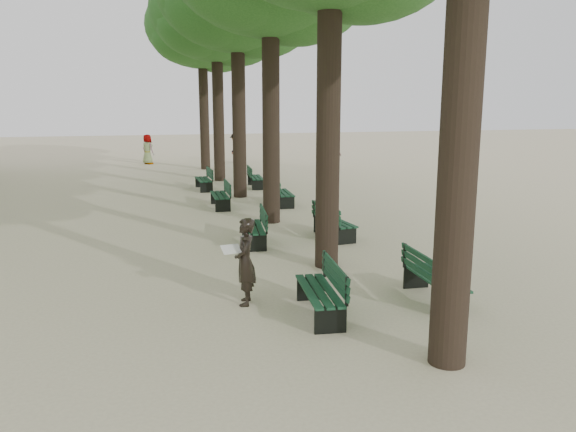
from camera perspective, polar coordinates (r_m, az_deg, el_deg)
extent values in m
plane|color=beige|center=(9.57, 1.50, -10.69)|extent=(120.00, 120.00, 0.00)
cylinder|color=#33261C|center=(7.69, 17.31, 12.05)|extent=(0.52, 0.52, 7.50)
cylinder|color=#33261C|center=(12.20, 4.16, 12.06)|extent=(0.52, 0.52, 7.50)
cylinder|color=#33261C|center=(16.98, -1.75, 11.87)|extent=(0.52, 0.52, 7.50)
cylinder|color=#33261C|center=(21.86, -5.04, 11.70)|extent=(0.52, 0.52, 7.50)
cylinder|color=#33261C|center=(26.79, -7.12, 11.58)|extent=(0.52, 0.52, 7.50)
ellipsoid|color=#21591E|center=(27.10, -7.34, 19.96)|extent=(6.00, 6.00, 4.50)
cylinder|color=#33261C|center=(31.74, -8.55, 11.49)|extent=(0.52, 0.52, 7.50)
ellipsoid|color=#21591E|center=(32.00, -8.77, 18.58)|extent=(6.00, 6.00, 4.50)
cube|color=black|center=(9.77, 3.14, -8.82)|extent=(0.73, 1.85, 0.45)
cube|color=#0D321F|center=(9.69, 3.15, -7.57)|extent=(0.75, 1.85, 0.04)
cube|color=#0D321F|center=(9.67, 4.80, -5.96)|extent=(0.25, 1.79, 0.40)
cube|color=black|center=(14.62, -3.58, -1.99)|extent=(0.76, 1.85, 0.45)
cube|color=#0D321F|center=(14.57, -3.59, -1.13)|extent=(0.78, 1.86, 0.04)
cube|color=#0D321F|center=(14.54, -2.50, -0.06)|extent=(0.29, 1.79, 0.40)
cube|color=black|center=(19.85, -6.95, 1.48)|extent=(0.61, 1.82, 0.45)
cube|color=#0D321F|center=(19.81, -6.96, 2.13)|extent=(0.63, 1.82, 0.04)
cube|color=#0D321F|center=(19.80, -6.18, 2.93)|extent=(0.13, 1.80, 0.40)
cube|color=black|center=(24.11, -8.59, 3.18)|extent=(0.53, 1.80, 0.45)
cube|color=#0D321F|center=(24.08, -8.61, 3.71)|extent=(0.55, 1.80, 0.04)
cube|color=#0D321F|center=(24.08, -7.96, 4.37)|extent=(0.05, 1.80, 0.40)
cube|color=black|center=(10.78, 14.70, -7.23)|extent=(0.65, 1.83, 0.45)
cube|color=#0D321F|center=(10.71, 14.76, -6.09)|extent=(0.67, 1.83, 0.04)
cube|color=#0D321F|center=(10.52, 13.47, -4.81)|extent=(0.17, 1.80, 0.40)
cube|color=black|center=(15.34, 4.77, -1.37)|extent=(0.67, 1.84, 0.45)
cube|color=#0D321F|center=(15.30, 4.79, -0.55)|extent=(0.69, 1.84, 0.04)
cube|color=#0D321F|center=(15.13, 3.85, 0.37)|extent=(0.19, 1.80, 0.40)
cube|color=black|center=(20.24, -0.46, 1.76)|extent=(0.67, 1.84, 0.45)
cube|color=#0D321F|center=(20.20, -0.46, 2.39)|extent=(0.69, 1.84, 0.04)
cube|color=#0D321F|center=(20.11, -1.25, 3.12)|extent=(0.19, 1.80, 0.40)
cube|color=black|center=(24.54, -3.26, 3.43)|extent=(0.70, 1.84, 0.45)
cube|color=#0D321F|center=(24.51, -3.27, 3.95)|extent=(0.72, 1.84, 0.04)
cube|color=#0D321F|center=(24.44, -3.93, 4.56)|extent=(0.22, 1.80, 0.40)
imported|color=black|center=(10.15, -4.37, -4.65)|extent=(0.46, 0.70, 1.60)
cube|color=white|center=(10.04, -5.79, -3.37)|extent=(0.37, 0.29, 0.12)
imported|color=#262628|center=(35.16, -14.07, 6.59)|extent=(0.81, 0.92, 1.79)
imported|color=#262628|center=(30.89, 4.54, 6.23)|extent=(0.94, 0.99, 1.73)
imported|color=#262628|center=(35.20, -5.38, 6.89)|extent=(0.84, 1.20, 1.80)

